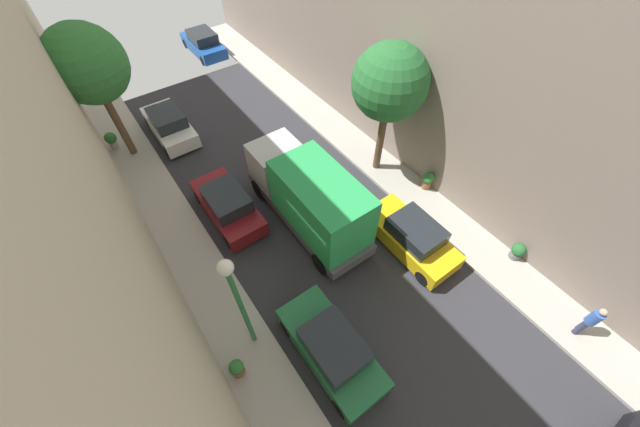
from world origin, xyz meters
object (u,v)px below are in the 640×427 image
object	(u,v)px
parked_car_right_2	(203,43)
street_tree_0	(87,65)
parked_car_left_3	(169,125)
parked_car_right_1	(412,237)
potted_plant_2	(111,139)
potted_plant_5	(428,180)
parked_car_left_1	(332,348)
pedestrian	(591,320)
lamp_post	(237,295)
potted_plant_0	(237,368)
potted_plant_4	(518,251)
parked_car_left_2	(228,205)
delivery_truck	(309,197)
street_tree_1	(390,83)

from	to	relation	value
parked_car_right_2	street_tree_0	world-z (taller)	street_tree_0
parked_car_left_3	parked_car_right_2	xyz separation A→B (m)	(5.40, 7.62, 0.00)
parked_car_right_1	potted_plant_2	distance (m)	16.08
potted_plant_5	parked_car_left_1	bearing A→B (deg)	-156.70
parked_car_left_3	pedestrian	size ratio (longest dim) A/B	2.44
parked_car_left_3	parked_car_right_1	size ratio (longest dim) A/B	1.00
street_tree_0	lamp_post	distance (m)	12.52
potted_plant_0	potted_plant_5	bearing A→B (deg)	11.48
parked_car_left_3	pedestrian	bearing A→B (deg)	-68.42
pedestrian	potted_plant_4	xyz separation A→B (m)	(0.88, 3.20, -0.52)
pedestrian	potted_plant_2	distance (m)	22.55
parked_car_left_1	potted_plant_4	size ratio (longest dim) A/B	5.46
parked_car_left_3	lamp_post	bearing A→B (deg)	-98.47
potted_plant_4	potted_plant_2	bearing A→B (deg)	124.34
parked_car_left_1	potted_plant_0	world-z (taller)	parked_car_left_1
parked_car_left_2	pedestrian	size ratio (longest dim) A/B	2.44
parked_car_left_1	pedestrian	xyz separation A→B (m)	(7.62, -4.48, 0.35)
delivery_truck	lamp_post	size ratio (longest dim) A/B	1.28
street_tree_0	lamp_post	xyz separation A→B (m)	(0.36, -12.44, -1.40)
parked_car_right_1	potted_plant_4	distance (m)	4.30
street_tree_1	potted_plant_4	distance (m)	8.60
pedestrian	potted_plant_4	size ratio (longest dim) A/B	2.23
street_tree_0	potted_plant_5	xyz separation A→B (m)	(10.68, -10.84, -4.32)
parked_car_right_2	potted_plant_0	world-z (taller)	parked_car_right_2
potted_plant_2	parked_car_left_1	bearing A→B (deg)	-79.26
parked_car_left_1	parked_car_right_1	distance (m)	5.66
parked_car_right_2	potted_plant_2	distance (m)	10.85
parked_car_right_2	pedestrian	distance (m)	26.98
potted_plant_4	parked_car_left_3	bearing A→B (deg)	117.88
parked_car_left_3	street_tree_0	xyz separation A→B (m)	(-2.26, -0.32, 4.26)
potted_plant_4	street_tree_1	bearing A→B (deg)	98.03
parked_car_right_1	lamp_post	xyz separation A→B (m)	(-7.30, 0.32, 2.86)
parked_car_left_1	parked_car_left_2	bearing A→B (deg)	90.00
parked_car_left_3	potted_plant_0	distance (m)	13.75
street_tree_0	street_tree_1	size ratio (longest dim) A/B	1.04
parked_car_left_2	street_tree_0	bearing A→B (deg)	108.42
parked_car_left_2	potted_plant_4	world-z (taller)	parked_car_left_2
potted_plant_5	pedestrian	bearing A→B (deg)	-95.67
potted_plant_2	potted_plant_4	xyz separation A→B (m)	(11.43, -16.73, -0.12)
potted_plant_5	parked_car_left_2	bearing A→B (deg)	154.27
parked_car_left_3	street_tree_1	distance (m)	12.12
potted_plant_2	street_tree_1	bearing A→B (deg)	-41.90
street_tree_1	delivery_truck	bearing A→B (deg)	-168.67
delivery_truck	potted_plant_0	bearing A→B (deg)	-145.33
pedestrian	lamp_post	bearing A→B (deg)	145.67
street_tree_1	lamp_post	size ratio (longest dim) A/B	1.21
delivery_truck	pedestrian	bearing A→B (deg)	-63.01
parked_car_left_1	parked_car_right_1	world-z (taller)	same
delivery_truck	potted_plant_4	world-z (taller)	delivery_truck
parked_car_left_2	parked_car_right_1	world-z (taller)	same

